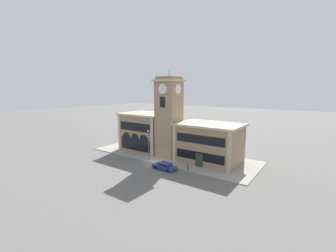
% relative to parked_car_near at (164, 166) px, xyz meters
% --- Properties ---
extents(ground_plane, '(300.00, 300.00, 0.00)m').
position_rel_parked_car_near_xyz_m(ground_plane, '(-4.09, 1.50, -0.70)').
color(ground_plane, '#605E5B').
extents(sidewalk_kerb, '(37.85, 13.80, 0.15)m').
position_rel_parked_car_near_xyz_m(sidewalk_kerb, '(-4.09, 8.40, -0.63)').
color(sidewalk_kerb, gray).
rests_on(sidewalk_kerb, ground_plane).
extents(clock_tower, '(5.27, 5.27, 18.73)m').
position_rel_parked_car_near_xyz_m(clock_tower, '(-4.09, 7.23, 8.10)').
color(clock_tower, '#937A5B').
rests_on(clock_tower, ground_plane).
extents(town_hall_left_wing, '(11.80, 9.05, 9.14)m').
position_rel_parked_car_near_xyz_m(town_hall_left_wing, '(-12.23, 9.09, 3.90)').
color(town_hall_left_wing, '#937A5B').
rests_on(town_hall_left_wing, ground_plane).
extents(town_hall_right_wing, '(13.04, 9.05, 8.02)m').
position_rel_parked_car_near_xyz_m(town_hall_right_wing, '(4.66, 9.09, 3.34)').
color(town_hall_right_wing, '#937A5B').
rests_on(town_hall_right_wing, ground_plane).
extents(parked_car_near, '(4.78, 1.89, 1.32)m').
position_rel_parked_car_near_xyz_m(parked_car_near, '(0.00, 0.00, 0.00)').
color(parked_car_near, navy).
rests_on(parked_car_near, ground_plane).
extents(street_lamp, '(0.36, 0.36, 6.40)m').
position_rel_parked_car_near_xyz_m(street_lamp, '(-5.82, 2.28, 3.58)').
color(street_lamp, '#4C4C51').
rests_on(street_lamp, sidewalk_kerb).
extents(bollard, '(0.18, 0.18, 1.06)m').
position_rel_parked_car_near_xyz_m(bollard, '(3.86, 2.02, -0.04)').
color(bollard, black).
rests_on(bollard, sidewalk_kerb).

